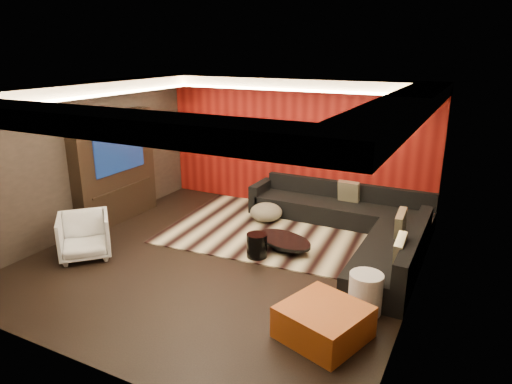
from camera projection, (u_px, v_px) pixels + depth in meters
The scene contains 26 objects.
floor at pixel (224, 259), 7.65m from camera, with size 6.00×6.00×0.02m, color black.
ceiling at pixel (220, 88), 6.79m from camera, with size 6.00×6.00×0.02m, color silver.
wall_back at pixel (295, 144), 9.78m from camera, with size 6.00×0.02×2.80m, color black.
wall_left at pixel (84, 158), 8.52m from camera, with size 0.02×6.00×2.80m, color black.
wall_right at pixel (421, 208), 5.92m from camera, with size 0.02×6.00×2.80m, color black.
red_feature_wall at pixel (294, 145), 9.74m from camera, with size 5.98×0.05×2.78m, color #6B0C0A.
soffit_back at pixel (290, 84), 9.12m from camera, with size 6.00×0.60×0.22m, color silver.
soffit_front at pixel (79, 121), 4.54m from camera, with size 6.00×0.60×0.22m, color silver.
soffit_left at pixel (88, 89), 8.00m from camera, with size 0.60×4.80×0.22m, color silver.
soffit_right at pixel (406, 106), 5.66m from camera, with size 0.60×4.80×0.22m, color silver.
cove_back at pixel (283, 90), 8.86m from camera, with size 4.80×0.08×0.04m, color #FFD899.
cove_front at pixel (105, 125), 4.85m from camera, with size 4.80×0.08×0.04m, color #FFD899.
cove_left at pixel (103, 95), 7.88m from camera, with size 0.08×4.80×0.04m, color #FFD899.
cove_right at pixel (378, 112), 5.83m from camera, with size 0.08×4.80×0.04m, color #FFD899.
tv_surround at pixel (115, 168), 9.05m from camera, with size 0.30×2.00×2.20m, color black.
tv_screen at pixel (119, 151), 8.88m from camera, with size 0.04×1.30×0.80m, color black.
tv_shelf at pixel (123, 188), 9.11m from camera, with size 0.04×1.60×0.04m, color black.
rug at pixel (276, 230), 8.84m from camera, with size 4.00×3.00×0.02m, color #BAAE88.
coffee_table at pixel (284, 244), 7.95m from camera, with size 1.11×1.11×0.19m, color black.
drum_stool at pixel (257, 245), 7.62m from camera, with size 0.35×0.35×0.41m, color black.
striped_pouf at pixel (266, 212), 9.22m from camera, with size 0.65×0.65×0.36m, color #C1B796.
white_side_table at pixel (365, 293), 6.03m from camera, with size 0.45×0.45×0.56m, color silver.
orange_ottoman at pixel (324, 322), 5.53m from camera, with size 0.92×0.92×0.41m, color #A54115.
armchair at pixel (84, 236), 7.62m from camera, with size 0.80×0.82×0.75m, color silver.
sectional_sofa at pixel (356, 225), 8.40m from camera, with size 3.65×3.50×0.75m.
throw_pillows at pixel (380, 219), 7.71m from camera, with size 1.72×2.78×0.50m.
Camera 1 is at (3.64, -5.94, 3.39)m, focal length 32.00 mm.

